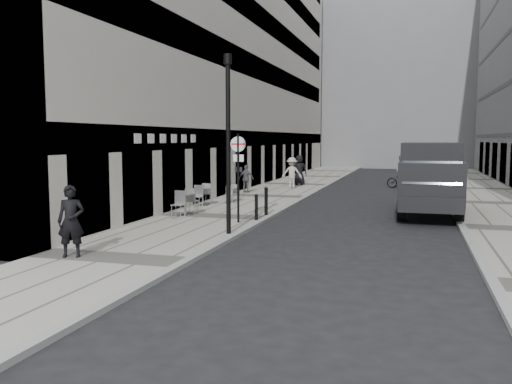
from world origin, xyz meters
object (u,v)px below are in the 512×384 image
lamppost (228,135)px  cyclist (402,176)px  walking_man (71,221)px  panel_van (430,174)px  sign_post (238,166)px

lamppost → cyclist: bearing=75.4°
walking_man → panel_van: bearing=29.2°
panel_van → cyclist: (-1.31, 11.71, -0.84)m
sign_post → cyclist: 17.44m
lamppost → cyclist: size_ratio=2.68×
walking_man → sign_post: 6.99m
walking_man → lamppost: 5.51m
sign_post → cyclist: bearing=67.8°
sign_post → lamppost: (0.40, -2.22, 1.07)m
walking_man → sign_post: size_ratio=0.58×
lamppost → panel_van: size_ratio=0.89×
sign_post → lamppost: bearing=-84.3°
lamppost → cyclist: 19.55m
panel_van → lamppost: bearing=-130.4°
sign_post → panel_van: (6.60, 4.85, -0.49)m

